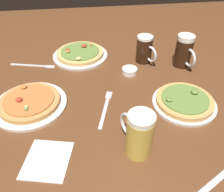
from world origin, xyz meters
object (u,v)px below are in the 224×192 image
beer_mug_amber (184,51)px  pizza_plate_far (80,54)px  ramekin_sauce (130,71)px  pizza_plate_side (30,103)px  knife_right (209,186)px  beer_mug_dark (139,134)px  napkin_folded (47,160)px  fork_spare (34,65)px  pizza_plate_near (184,101)px  beer_mug_pale (145,49)px  fork_left (105,108)px

beer_mug_amber → pizza_plate_far: bearing=162.5°
beer_mug_amber → ramekin_sauce: 0.29m
pizza_plate_side → knife_right: size_ratio=1.47×
beer_mug_dark → napkin_folded: size_ratio=1.06×
pizza_plate_side → fork_spare: (-0.03, 0.32, -0.01)m
beer_mug_amber → ramekin_sauce: (-0.28, -0.04, -0.07)m
ramekin_sauce → pizza_plate_far: bearing=140.1°
pizza_plate_near → beer_mug_pale: (-0.08, 0.36, 0.05)m
ramekin_sauce → napkin_folded: (-0.36, -0.46, -0.01)m
beer_mug_pale → knife_right: bearing=-88.5°
pizza_plate_far → pizza_plate_side: (-0.22, -0.38, -0.00)m
napkin_folded → fork_left: napkin_folded is taller
fork_spare → knife_right: bearing=-51.8°
knife_right → pizza_plate_side: bearing=142.3°
ramekin_sauce → knife_right: ramekin_sauce is taller
pizza_plate_side → fork_left: (0.30, -0.06, -0.01)m
pizza_plate_near → napkin_folded: bearing=-159.3°
beer_mug_pale → fork_left: beer_mug_pale is taller
beer_mug_dark → beer_mug_amber: 0.60m
beer_mug_pale → fork_spare: (-0.57, 0.03, -0.07)m
pizza_plate_near → beer_mug_pale: bearing=102.5°
beer_mug_dark → fork_spare: beer_mug_dark is taller
beer_mug_amber → fork_spare: 0.77m
beer_mug_dark → napkin_folded: bearing=-179.8°
beer_mug_pale → fork_spare: beer_mug_pale is taller
beer_mug_amber → ramekin_sauce: size_ratio=2.17×
pizza_plate_far → beer_mug_pale: size_ratio=2.12×
beer_mug_amber → fork_left: (-0.42, -0.28, -0.08)m
beer_mug_dark → beer_mug_amber: beer_mug_dark is taller
beer_mug_dark → fork_spare: size_ratio=0.71×
beer_mug_dark → beer_mug_pale: 0.59m
pizza_plate_near → beer_mug_dark: bearing=-140.3°
fork_left → pizza_plate_side: bearing=169.5°
knife_right → ramekin_sauce: bearing=100.5°
pizza_plate_near → pizza_plate_side: bearing=172.9°
fork_left → knife_right: (0.26, -0.38, -0.00)m
beer_mug_pale → knife_right: (0.02, -0.72, -0.07)m
beer_mug_amber → napkin_folded: 0.81m
pizza_plate_near → beer_mug_amber: size_ratio=1.61×
beer_mug_dark → beer_mug_pale: (0.16, 0.56, -0.01)m
beer_mug_dark → beer_mug_pale: size_ratio=1.17×
beer_mug_amber → knife_right: size_ratio=0.80×
ramekin_sauce → fork_left: bearing=-121.5°
beer_mug_pale → fork_left: (-0.24, -0.34, -0.07)m
beer_mug_pale → napkin_folded: size_ratio=0.91×
napkin_folded → fork_spare: napkin_folded is taller
beer_mug_pale → fork_left: size_ratio=0.63×
pizza_plate_far → fork_spare: bearing=-165.2°
fork_spare → fork_left: bearing=-48.4°
pizza_plate_far → pizza_plate_side: pizza_plate_far is taller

